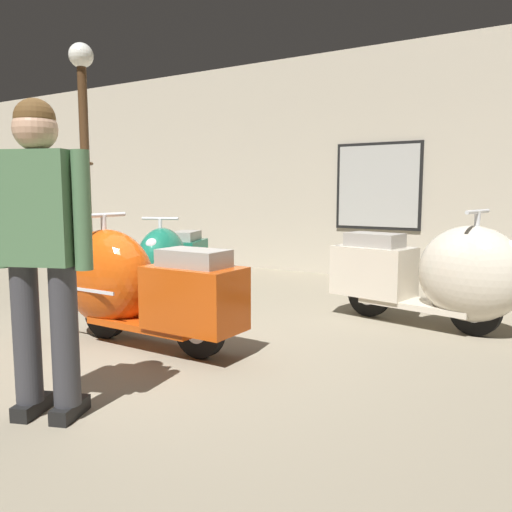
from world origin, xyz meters
TOP-DOWN VIEW (x-y plane):
  - ground_plane at (0.00, 0.00)m, footprint 60.00×60.00m
  - showroom_back_wall at (0.14, 4.15)m, footprint 18.00×0.63m
  - scooter_0 at (-1.29, 1.52)m, footprint 0.97×1.62m
  - scooter_1 at (-0.25, -0.11)m, footprint 1.74×0.56m
  - scooter_2 at (1.72, 1.72)m, footprint 1.84×0.81m
  - lamppost at (-2.39, 1.25)m, footprint 0.29×0.29m
  - visitor_1 at (0.38, -1.38)m, footprint 0.55×0.38m

SIDE VIEW (x-z plane):
  - ground_plane at x=0.00m, z-range 0.00..0.00m
  - scooter_0 at x=-1.29m, z-range -0.04..0.91m
  - scooter_1 at x=-0.25m, z-range -0.05..1.01m
  - scooter_2 at x=1.72m, z-range -0.05..1.04m
  - visitor_1 at x=0.38m, z-range 0.14..1.85m
  - showroom_back_wall at x=0.14m, z-range 0.00..3.22m
  - lamppost at x=-2.39m, z-range 0.17..3.16m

